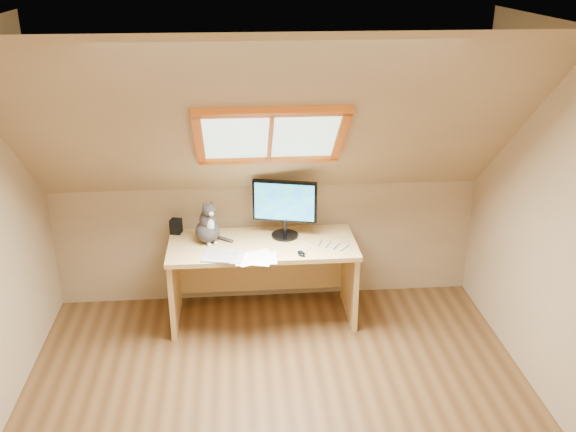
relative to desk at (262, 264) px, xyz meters
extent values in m
cube|color=tan|center=(0.05, 0.31, 0.04)|extent=(3.50, 0.02, 1.00)
cube|color=silver|center=(0.05, -2.22, 1.94)|extent=(3.50, 1.95, 0.02)
cube|color=tan|center=(0.05, -0.47, 1.24)|extent=(3.50, 1.56, 1.41)
cube|color=#B2E0CC|center=(0.05, -0.39, 1.17)|extent=(0.90, 0.53, 0.48)
cube|color=#D85414|center=(0.05, -0.39, 1.17)|extent=(1.02, 0.64, 0.59)
cube|color=tan|center=(0.00, -0.06, 0.19)|extent=(1.47, 0.64, 0.04)
cube|color=tan|center=(-0.70, -0.06, -0.14)|extent=(0.04, 0.58, 0.63)
cube|color=tan|center=(0.70, -0.06, -0.14)|extent=(0.04, 0.58, 0.63)
cube|color=tan|center=(0.00, 0.23, -0.14)|extent=(1.37, 0.03, 0.44)
cylinder|color=black|center=(0.19, 0.05, 0.22)|extent=(0.21, 0.21, 0.02)
cylinder|color=black|center=(0.19, 0.05, 0.29)|extent=(0.04, 0.04, 0.12)
cube|color=black|center=(0.19, 0.05, 0.51)|extent=(0.50, 0.16, 0.33)
cube|color=#0632CF|center=(0.18, 0.02, 0.51)|extent=(0.46, 0.12, 0.29)
ellipsoid|color=#3B3634|center=(-0.42, 0.01, 0.30)|extent=(0.27, 0.29, 0.17)
ellipsoid|color=#3B3634|center=(-0.42, 0.00, 0.39)|extent=(0.17, 0.17, 0.18)
ellipsoid|color=silver|center=(-0.40, -0.05, 0.37)|extent=(0.07, 0.06, 0.10)
ellipsoid|color=#3B3634|center=(-0.40, -0.04, 0.49)|extent=(0.13, 0.12, 0.09)
sphere|color=silver|center=(-0.39, -0.08, 0.48)|extent=(0.04, 0.04, 0.04)
cone|color=#3B3634|center=(-0.44, -0.03, 0.54)|extent=(0.06, 0.05, 0.06)
cone|color=#3B3634|center=(-0.38, -0.01, 0.54)|extent=(0.06, 0.06, 0.06)
cube|color=black|center=(-0.68, 0.19, 0.27)|extent=(0.10, 0.10, 0.12)
cube|color=#B2B2B7|center=(-0.30, -0.29, 0.22)|extent=(0.34, 0.27, 0.01)
ellipsoid|color=black|center=(0.28, -0.30, 0.23)|extent=(0.08, 0.10, 0.03)
cube|color=white|center=(-0.15, -0.32, 0.21)|extent=(0.33, 0.27, 0.00)
cube|color=white|center=(-0.15, -0.32, 0.21)|extent=(0.32, 0.24, 0.00)
cube|color=white|center=(-0.15, -0.32, 0.22)|extent=(0.35, 0.30, 0.00)
cube|color=white|center=(-0.15, -0.32, 0.22)|extent=(0.34, 0.28, 0.00)
camera|label=1|loc=(-0.19, -4.61, 2.33)|focal=40.00mm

